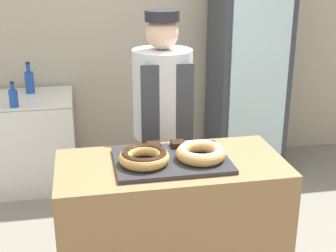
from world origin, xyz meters
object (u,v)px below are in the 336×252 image
(beverage_fridge, at_px, (247,75))
(bottle_blue, at_px, (29,81))
(serving_tray, at_px, (171,160))
(baker_person, at_px, (163,126))
(chest_freezer, at_px, (18,142))
(donut_chocolate_glaze, at_px, (144,156))
(brownie_back_left, at_px, (154,146))
(donut_light_glaze, at_px, (201,152))
(brownie_back_right, at_px, (178,144))
(bottle_blue_b, at_px, (14,97))

(beverage_fridge, relative_size, bottle_blue, 6.61)
(serving_tray, bearing_deg, baker_person, 83.88)
(chest_freezer, bearing_deg, bottle_blue, 44.97)
(donut_chocolate_glaze, xyz_separation_m, brownie_back_left, (0.09, 0.20, -0.02))
(donut_chocolate_glaze, xyz_separation_m, baker_person, (0.23, 0.71, -0.09))
(beverage_fridge, bearing_deg, chest_freezer, 179.82)
(brownie_back_left, bearing_deg, serving_tray, -66.41)
(donut_chocolate_glaze, relative_size, donut_light_glaze, 1.00)
(serving_tray, height_order, donut_chocolate_glaze, donut_chocolate_glaze)
(donut_chocolate_glaze, xyz_separation_m, donut_light_glaze, (0.32, 0.00, 0.00))
(brownie_back_right, relative_size, beverage_fridge, 0.04)
(brownie_back_left, xyz_separation_m, bottle_blue, (-0.85, 1.70, 0.01))
(chest_freezer, height_order, bottle_blue, bottle_blue)
(donut_light_glaze, distance_m, baker_person, 0.72)
(beverage_fridge, relative_size, chest_freezer, 1.84)
(bottle_blue, bearing_deg, brownie_back_left, -63.59)
(donut_light_glaze, height_order, beverage_fridge, beverage_fridge)
(donut_chocolate_glaze, xyz_separation_m, brownie_back_right, (0.23, 0.20, -0.02))
(bottle_blue_b, bearing_deg, serving_tray, -55.28)
(donut_chocolate_glaze, height_order, brownie_back_left, donut_chocolate_glaze)
(baker_person, relative_size, beverage_fridge, 0.89)
(bottle_blue, bearing_deg, chest_freezer, -135.03)
(donut_chocolate_glaze, relative_size, baker_person, 0.17)
(chest_freezer, relative_size, bottle_blue, 3.58)
(beverage_fridge, bearing_deg, brownie_back_right, -122.60)
(beverage_fridge, distance_m, bottle_blue_b, 2.10)
(serving_tray, distance_m, brownie_back_left, 0.18)
(donut_light_glaze, height_order, baker_person, baker_person)
(donut_light_glaze, relative_size, bottle_blue_b, 1.31)
(serving_tray, relative_size, donut_light_glaze, 2.29)
(brownie_back_left, xyz_separation_m, brownie_back_right, (0.14, 0.00, 0.00))
(serving_tray, distance_m, chest_freezer, 2.08)
(baker_person, xyz_separation_m, bottle_blue_b, (-1.08, 0.79, 0.04))
(brownie_back_left, height_order, chest_freezer, brownie_back_left)
(donut_chocolate_glaze, distance_m, chest_freezer, 2.05)
(brownie_back_left, distance_m, beverage_fridge, 1.93)
(bottle_blue_b, bearing_deg, baker_person, -36.09)
(donut_chocolate_glaze, bearing_deg, serving_tray, 13.46)
(donut_light_glaze, xyz_separation_m, beverage_fridge, (0.91, 1.76, -0.02))
(donut_light_glaze, relative_size, brownie_back_right, 3.54)
(donut_chocolate_glaze, relative_size, bottle_blue, 0.98)
(donut_chocolate_glaze, distance_m, bottle_blue_b, 1.72)
(donut_chocolate_glaze, xyz_separation_m, chest_freezer, (-0.90, 1.77, -0.53))
(brownie_back_right, xyz_separation_m, bottle_blue, (-0.99, 1.70, 0.01))
(serving_tray, relative_size, baker_person, 0.38)
(donut_light_glaze, bearing_deg, serving_tray, 166.54)
(brownie_back_left, bearing_deg, chest_freezer, 122.13)
(brownie_back_right, bearing_deg, brownie_back_left, 180.00)
(beverage_fridge, bearing_deg, bottle_blue, 175.85)
(baker_person, bearing_deg, beverage_fridge, 46.60)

